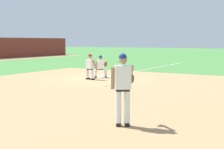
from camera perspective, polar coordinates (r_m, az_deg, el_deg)
name	(u,v)px	position (r m, az deg, el deg)	size (l,w,h in m)	color
ground_plane	(101,78)	(18.18, -2.01, -0.70)	(160.00, 160.00, 0.00)	#47843D
infield_dirt_patch	(108,93)	(13.08, -0.80, -3.37)	(18.00, 18.00, 0.01)	tan
foul_line_stripe	(153,68)	(25.06, 7.47, 1.15)	(15.52, 0.10, 0.00)	white
first_base_bag	(101,78)	(18.18, -2.01, -0.56)	(0.38, 0.38, 0.09)	white
baseball	(105,86)	(14.83, -1.20, -2.11)	(0.07, 0.07, 0.07)	white
pitcher	(123,85)	(7.89, 2.07, -1.93)	(0.85, 0.57, 1.86)	black
first_baseman	(101,65)	(18.39, -2.03, 1.67)	(0.80, 1.05, 1.34)	black
baserunner	(90,66)	(17.49, -4.03, 1.62)	(0.53, 0.65, 1.46)	black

